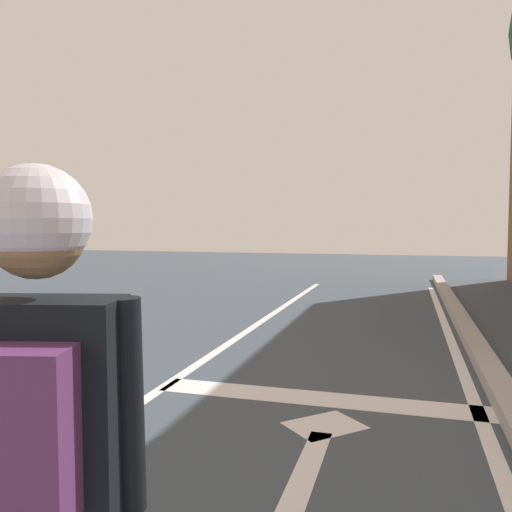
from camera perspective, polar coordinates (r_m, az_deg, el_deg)
lane_line_center at (r=4.54m, az=-15.49°, el=-17.06°), size 0.12×20.00×0.01m
lane_line_curbside at (r=3.99m, az=25.09°, el=-20.25°), size 0.12×20.00×0.01m
stop_bar at (r=4.95m, az=6.85°, el=-15.19°), size 3.01×0.40×0.01m
lane_arrow_stem at (r=3.59m, az=5.32°, el=-22.74°), size 0.16×1.40×0.01m
lane_arrow_head at (r=4.35m, az=7.52°, el=-17.87°), size 0.71×0.71×0.01m
skater at (r=1.33m, az=-22.73°, el=-17.46°), size 0.45×0.61×1.64m
traffic_signal_mast at (r=6.60m, az=20.64°, el=24.66°), size 4.37×0.34×5.86m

